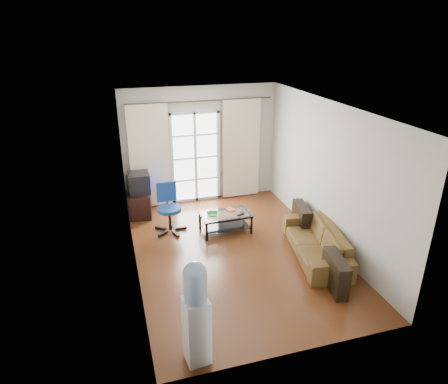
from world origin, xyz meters
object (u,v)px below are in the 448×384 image
at_px(sofa, 316,242).
at_px(task_chair, 169,217).
at_px(tv_stand, 140,204).
at_px(water_cooler, 196,311).
at_px(crt_tv, 138,183).
at_px(coffee_table, 225,220).

bearing_deg(sofa, task_chair, -114.97).
distance_m(tv_stand, task_chair, 1.06).
relative_size(sofa, water_cooler, 1.43).
bearing_deg(water_cooler, crt_tv, 86.77).
xyz_separation_m(crt_tv, task_chair, (0.51, -0.95, -0.46)).
distance_m(sofa, tv_stand, 3.94).
distance_m(sofa, coffee_table, 1.89).
height_order(coffee_table, water_cooler, water_cooler).
distance_m(crt_tv, task_chair, 1.17).
height_order(coffee_table, tv_stand, tv_stand).
distance_m(sofa, water_cooler, 3.22).
bearing_deg(water_cooler, task_chair, 79.53).
height_order(sofa, tv_stand, sofa).
bearing_deg(crt_tv, coffee_table, -40.03).
bearing_deg(coffee_table, sofa, -45.82).
height_order(coffee_table, crt_tv, crt_tv).
xyz_separation_m(sofa, coffee_table, (-1.32, 1.36, -0.02)).
bearing_deg(crt_tv, task_chair, -62.22).
xyz_separation_m(coffee_table, crt_tv, (-1.59, 1.32, 0.49)).
xyz_separation_m(crt_tv, water_cooler, (0.28, -4.48, -0.00)).
bearing_deg(task_chair, tv_stand, 116.99).
bearing_deg(coffee_table, task_chair, 161.03).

